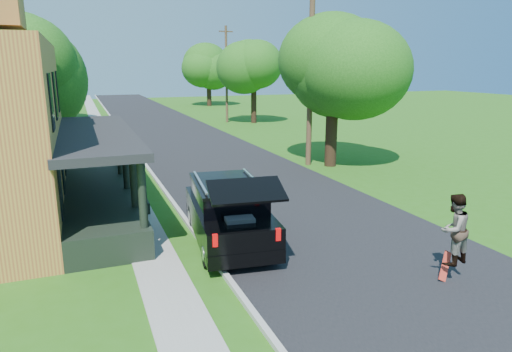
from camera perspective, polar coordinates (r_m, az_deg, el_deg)
name	(u,v)px	position (r m, az deg, el deg)	size (l,w,h in m)	color
ground	(344,246)	(14.46, 10.93, -8.55)	(140.00, 140.00, 0.00)	#295F13
street	(192,144)	(32.55, -8.05, 3.95)	(8.00, 120.00, 0.02)	black
curb	(133,148)	(31.89, -15.16, 3.40)	(0.15, 120.00, 0.12)	#A4A49F
sidewalk	(109,149)	(31.77, -17.94, 3.18)	(1.30, 120.00, 0.03)	gray
front_walk	(21,222)	(18.22, -27.29, -5.19)	(6.50, 1.20, 0.03)	gray
neighbor_house_far	(7,78)	(51.65, -28.72, 10.66)	(12.78, 12.78, 8.30)	#9D988B
black_suv	(229,212)	(14.21, -3.45, -4.56)	(2.67, 5.65, 2.54)	black
skateboarder	(454,229)	(12.54, 23.48, -6.13)	(1.02, 0.87, 1.85)	black
skateboard	(445,267)	(12.94, 22.55, -10.44)	(0.56, 0.32, 0.74)	#B21F0F
tree_left_mid	(11,62)	(25.21, -28.31, 12.41)	(5.83, 5.78, 8.45)	black
tree_left_far	(31,57)	(50.00, -26.31, 13.22)	(7.23, 7.39, 9.45)	black
tree_right_near	(333,62)	(25.06, 9.60, 13.84)	(6.45, 6.42, 8.82)	black
tree_right_mid	(253,62)	(44.23, -0.35, 14.12)	(6.44, 6.18, 8.57)	black
tree_right_far	(208,63)	(63.79, -6.03, 13.87)	(7.08, 6.81, 9.13)	black
utility_pole_near	(311,71)	(25.16, 6.84, 12.86)	(1.84, 0.40, 9.88)	#42311E
utility_pole_far	(226,74)	(44.82, -3.71, 12.66)	(1.44, 0.31, 9.06)	#42311E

